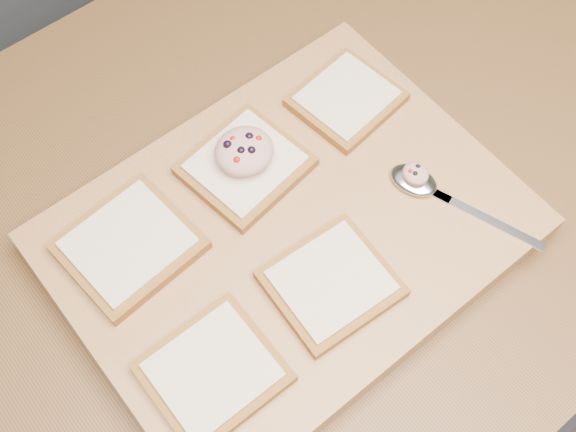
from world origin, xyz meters
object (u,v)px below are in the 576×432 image
Objects in this scene: bread_far_center at (245,166)px; spoon at (425,186)px; tuna_salad_dollop at (244,151)px; cutting_board at (288,235)px.

bread_far_center reaches higher than spoon.
bread_far_center is 0.20m from spoon.
bread_far_center is at bearing -125.50° from tuna_salad_dollop.
spoon is at bearing -46.96° from tuna_salad_dollop.
tuna_salad_dollop reaches higher than spoon.
tuna_salad_dollop is 0.36× the size of spoon.
bread_far_center is at bearing 84.44° from cutting_board.
bread_far_center is at bearing 134.11° from spoon.
bread_far_center is 0.03m from tuna_salad_dollop.
tuna_salad_dollop is at bearing 54.50° from bread_far_center.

